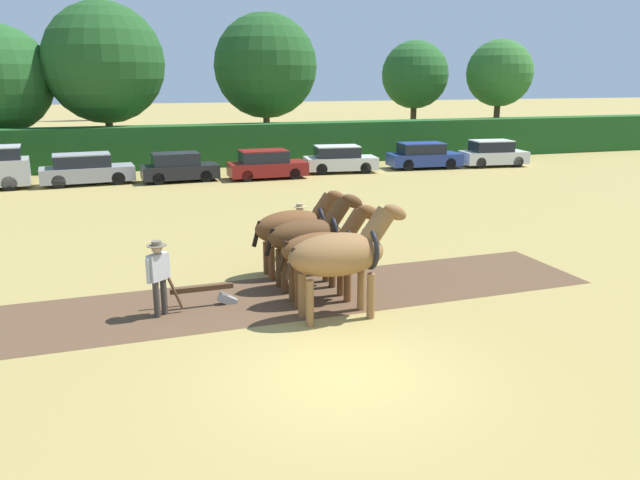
{
  "coord_description": "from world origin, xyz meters",
  "views": [
    {
      "loc": [
        -3.48,
        -9.79,
        5.29
      ],
      "look_at": [
        1.17,
        5.37,
        1.1
      ],
      "focal_mm": 35.0,
      "sensor_mm": 36.0,
      "label": 1
    }
  ],
  "objects_px": {
    "farmer_beside_team": "(300,226)",
    "parked_car_left": "(86,170)",
    "parked_car_center_right": "(340,160)",
    "plow": "(208,293)",
    "farmer_at_plow": "(158,272)",
    "draft_horse_trail_left": "(310,235)",
    "parked_car_center": "(266,165)",
    "tree_center": "(104,63)",
    "draft_horse_lead_left": "(342,254)",
    "church_spire": "(107,43)",
    "parked_car_center_left": "(179,168)",
    "parked_car_far_right": "(493,154)",
    "parked_car_right": "(423,156)",
    "tree_center_right": "(265,66)",
    "draft_horse_trail_right": "(297,227)",
    "tree_right": "(415,75)",
    "tree_far_right": "(500,73)",
    "draft_horse_lead_right": "(325,248)"
  },
  "relations": [
    {
      "from": "farmer_beside_team",
      "to": "parked_car_left",
      "type": "xyz_separation_m",
      "value": [
        -6.83,
        15.63,
        -0.2
      ]
    },
    {
      "from": "parked_car_left",
      "to": "parked_car_center_right",
      "type": "xyz_separation_m",
      "value": [
        13.43,
        0.09,
        -0.02
      ]
    },
    {
      "from": "plow",
      "to": "farmer_at_plow",
      "type": "distance_m",
      "value": 1.35
    },
    {
      "from": "draft_horse_trail_left",
      "to": "parked_car_center",
      "type": "xyz_separation_m",
      "value": [
        2.66,
        17.51,
        -0.64
      ]
    },
    {
      "from": "tree_center",
      "to": "draft_horse_lead_left",
      "type": "bearing_deg",
      "value": -79.22
    },
    {
      "from": "parked_car_left",
      "to": "parked_car_center_right",
      "type": "height_order",
      "value": "parked_car_left"
    },
    {
      "from": "church_spire",
      "to": "parked_car_center_left",
      "type": "distance_m",
      "value": 50.25
    },
    {
      "from": "parked_car_far_right",
      "to": "parked_car_right",
      "type": "bearing_deg",
      "value": 179.53
    },
    {
      "from": "plow",
      "to": "tree_center_right",
      "type": "bearing_deg",
      "value": 72.74
    },
    {
      "from": "draft_horse_lead_left",
      "to": "parked_car_left",
      "type": "xyz_separation_m",
      "value": [
        -6.44,
        20.58,
        -0.74
      ]
    },
    {
      "from": "draft_horse_trail_right",
      "to": "tree_center_right",
      "type": "bearing_deg",
      "value": 77.38
    },
    {
      "from": "plow",
      "to": "parked_car_far_right",
      "type": "xyz_separation_m",
      "value": [
        19.39,
        18.74,
        0.42
      ]
    },
    {
      "from": "draft_horse_trail_left",
      "to": "parked_car_center_left",
      "type": "height_order",
      "value": "draft_horse_trail_left"
    },
    {
      "from": "draft_horse_trail_right",
      "to": "parked_car_center_left",
      "type": "bearing_deg",
      "value": 94.03
    },
    {
      "from": "parked_car_center_left",
      "to": "church_spire",
      "type": "bearing_deg",
      "value": 90.52
    },
    {
      "from": "plow",
      "to": "parked_car_center_left",
      "type": "bearing_deg",
      "value": 85.29
    },
    {
      "from": "tree_center",
      "to": "tree_right",
      "type": "height_order",
      "value": "tree_center"
    },
    {
      "from": "tree_far_right",
      "to": "parked_car_center_left",
      "type": "height_order",
      "value": "tree_far_right"
    },
    {
      "from": "tree_far_right",
      "to": "farmer_at_plow",
      "type": "relative_size",
      "value": 4.48
    },
    {
      "from": "tree_far_right",
      "to": "draft_horse_lead_right",
      "type": "distance_m",
      "value": 35.01
    },
    {
      "from": "church_spire",
      "to": "parked_car_center_right",
      "type": "bearing_deg",
      "value": -75.29
    },
    {
      "from": "draft_horse_lead_left",
      "to": "parked_car_center",
      "type": "xyz_separation_m",
      "value": [
        2.58,
        19.75,
        -0.77
      ]
    },
    {
      "from": "parked_car_center_left",
      "to": "tree_right",
      "type": "bearing_deg",
      "value": 25.91
    },
    {
      "from": "parked_car_right",
      "to": "parked_car_far_right",
      "type": "distance_m",
      "value": 4.41
    },
    {
      "from": "draft_horse_trail_left",
      "to": "parked_car_right",
      "type": "bearing_deg",
      "value": 54.36
    },
    {
      "from": "draft_horse_trail_right",
      "to": "parked_car_right",
      "type": "distance_m",
      "value": 21.34
    },
    {
      "from": "draft_horse_lead_right",
      "to": "draft_horse_trail_right",
      "type": "bearing_deg",
      "value": 90.33
    },
    {
      "from": "tree_center_right",
      "to": "draft_horse_lead_right",
      "type": "relative_size",
      "value": 3.5
    },
    {
      "from": "draft_horse_trail_right",
      "to": "parked_car_center_right",
      "type": "bearing_deg",
      "value": 65.59
    },
    {
      "from": "draft_horse_lead_right",
      "to": "farmer_beside_team",
      "type": "xyz_separation_m",
      "value": [
        0.43,
        3.83,
        -0.36
      ]
    },
    {
      "from": "tree_right",
      "to": "draft_horse_lead_right",
      "type": "distance_m",
      "value": 33.87
    },
    {
      "from": "parked_car_right",
      "to": "draft_horse_trail_right",
      "type": "bearing_deg",
      "value": -121.05
    },
    {
      "from": "draft_horse_trail_left",
      "to": "plow",
      "type": "relative_size",
      "value": 1.58
    },
    {
      "from": "parked_car_right",
      "to": "draft_horse_lead_right",
      "type": "bearing_deg",
      "value": -117.65
    },
    {
      "from": "tree_center",
      "to": "tree_far_right",
      "type": "relative_size",
      "value": 1.22
    },
    {
      "from": "parked_car_center_left",
      "to": "parked_car_right",
      "type": "xyz_separation_m",
      "value": [
        14.14,
        0.57,
        0.02
      ]
    },
    {
      "from": "parked_car_center_right",
      "to": "parked_car_far_right",
      "type": "distance_m",
      "value": 9.62
    },
    {
      "from": "parked_car_center_left",
      "to": "plow",
      "type": "bearing_deg",
      "value": -96.66
    },
    {
      "from": "draft_horse_lead_left",
      "to": "tree_right",
      "type": "bearing_deg",
      "value": 60.1
    },
    {
      "from": "draft_horse_lead_right",
      "to": "parked_car_center_left",
      "type": "bearing_deg",
      "value": 93.6
    },
    {
      "from": "tree_far_right",
      "to": "draft_horse_lead_left",
      "type": "height_order",
      "value": "tree_far_right"
    },
    {
      "from": "parked_car_center",
      "to": "parked_car_center_right",
      "type": "distance_m",
      "value": 4.5
    },
    {
      "from": "tree_right",
      "to": "draft_horse_trail_right",
      "type": "bearing_deg",
      "value": -120.88
    },
    {
      "from": "draft_horse_lead_left",
      "to": "farmer_at_plow",
      "type": "bearing_deg",
      "value": 159.76
    },
    {
      "from": "parked_car_right",
      "to": "church_spire",
      "type": "bearing_deg",
      "value": 114.61
    },
    {
      "from": "tree_center",
      "to": "plow",
      "type": "relative_size",
      "value": 5.62
    },
    {
      "from": "tree_center_right",
      "to": "tree_far_right",
      "type": "bearing_deg",
      "value": -2.04
    },
    {
      "from": "parked_car_center",
      "to": "parked_car_center_right",
      "type": "xyz_separation_m",
      "value": [
        4.4,
        0.93,
        0.0
      ]
    },
    {
      "from": "draft_horse_trail_right",
      "to": "farmer_at_plow",
      "type": "xyz_separation_m",
      "value": [
        -3.76,
        -2.08,
        -0.29
      ]
    },
    {
      "from": "tree_far_right",
      "to": "parked_car_left",
      "type": "bearing_deg",
      "value": -164.81
    }
  ]
}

